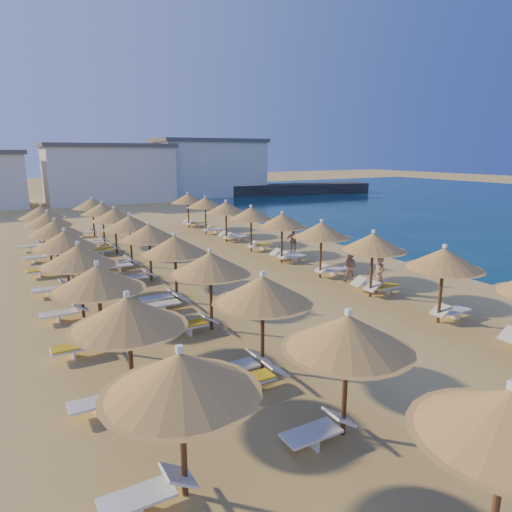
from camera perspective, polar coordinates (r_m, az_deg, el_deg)
ground at (r=19.31m, az=5.00°, el=-6.20°), size 220.00×220.00×0.00m
jetty at (r=69.09m, az=2.18°, el=8.30°), size 30.16×10.30×1.50m
hotel_blocks at (r=62.46m, az=-17.76°, el=9.93°), size 47.38×10.32×8.10m
parasol_row_east at (r=23.10m, az=8.18°, el=3.15°), size 2.92×39.19×3.02m
parasol_row_west at (r=19.41m, az=-10.12°, el=1.22°), size 2.92×39.19×3.02m
parasol_row_inland at (r=20.28m, az=-22.10°, el=0.96°), size 2.92×28.31×3.02m
loungers at (r=21.01m, az=-4.18°, el=-3.60°), size 14.66×37.77×0.66m
beachgoer_b at (r=22.82m, az=11.73°, el=-1.41°), size 0.89×0.94×1.53m
beachgoer_a at (r=21.38m, az=15.12°, el=-2.27°), size 0.53×0.70×1.73m
beachgoer_c at (r=28.74m, az=4.64°, el=1.85°), size 0.93×0.96×1.61m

